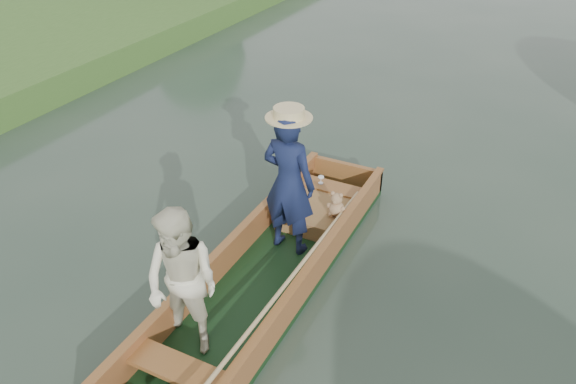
% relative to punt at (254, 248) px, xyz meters
% --- Properties ---
extents(ground, '(120.00, 120.00, 0.00)m').
position_rel_punt_xyz_m(ground, '(0.07, 0.08, -0.59)').
color(ground, '#283D30').
rests_on(ground, ground).
extents(punt, '(1.17, 5.11, 1.91)m').
position_rel_punt_xyz_m(punt, '(0.00, 0.00, 0.00)').
color(punt, black).
rests_on(punt, ground).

